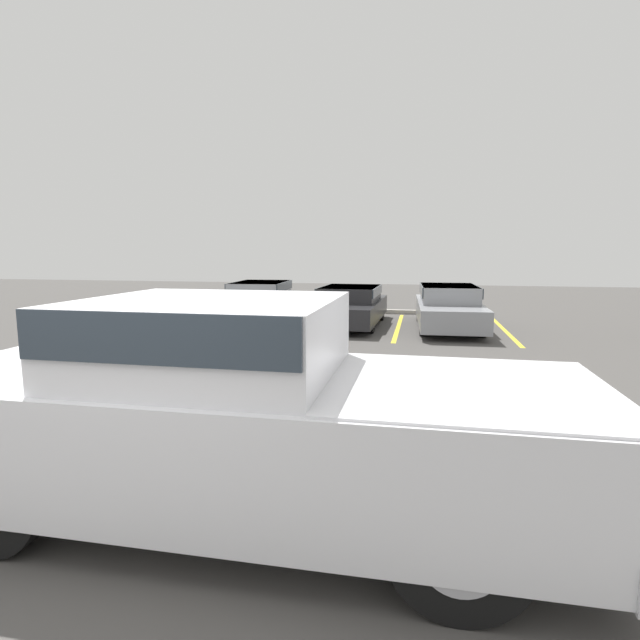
# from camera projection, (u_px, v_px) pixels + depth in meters

# --- Properties ---
(ground_plane) EXTENTS (60.00, 60.00, 0.00)m
(ground_plane) POSITION_uv_depth(u_px,v_px,m) (145.00, 561.00, 3.60)
(ground_plane) COLOR #4C4947
(stall_stripe_a) EXTENTS (0.12, 5.39, 0.01)m
(stall_stripe_a) POSITION_uv_depth(u_px,v_px,m) (210.00, 321.00, 15.76)
(stall_stripe_a) COLOR yellow
(stall_stripe_a) RESTS_ON ground_plane
(stall_stripe_b) EXTENTS (0.12, 5.39, 0.01)m
(stall_stripe_b) POSITION_uv_depth(u_px,v_px,m) (301.00, 324.00, 15.18)
(stall_stripe_b) COLOR yellow
(stall_stripe_b) RESTS_ON ground_plane
(stall_stripe_c) EXTENTS (0.12, 5.39, 0.01)m
(stall_stripe_c) POSITION_uv_depth(u_px,v_px,m) (398.00, 327.00, 14.60)
(stall_stripe_c) COLOR yellow
(stall_stripe_c) RESTS_ON ground_plane
(stall_stripe_d) EXTENTS (0.12, 5.39, 0.01)m
(stall_stripe_d) POSITION_uv_depth(u_px,v_px,m) (504.00, 330.00, 14.02)
(stall_stripe_d) COLOR yellow
(stall_stripe_d) RESTS_ON ground_plane
(pickup_truck) EXTENTS (5.54, 1.99, 1.84)m
(pickup_truck) POSITION_uv_depth(u_px,v_px,m) (248.00, 412.00, 4.07)
(pickup_truck) COLOR silver
(pickup_truck) RESTS_ON ground_plane
(parked_sedan_a) EXTENTS (1.98, 4.49, 1.25)m
(parked_sedan_a) POSITION_uv_depth(u_px,v_px,m) (260.00, 301.00, 15.53)
(parked_sedan_a) COLOR gray
(parked_sedan_a) RESTS_ON ground_plane
(parked_sedan_b) EXTENTS (1.91, 4.49, 1.15)m
(parked_sedan_b) POSITION_uv_depth(u_px,v_px,m) (350.00, 304.00, 14.85)
(parked_sedan_b) COLOR #232326
(parked_sedan_b) RESTS_ON ground_plane
(parked_sedan_c) EXTENTS (1.87, 4.74, 1.23)m
(parked_sedan_c) POSITION_uv_depth(u_px,v_px,m) (448.00, 305.00, 14.22)
(parked_sedan_c) COLOR gray
(parked_sedan_c) RESTS_ON ground_plane
(wheel_stop_curb) EXTENTS (1.81, 0.20, 0.14)m
(wheel_stop_curb) POSITION_uv_depth(u_px,v_px,m) (395.00, 312.00, 17.58)
(wheel_stop_curb) COLOR #B7B2A8
(wheel_stop_curb) RESTS_ON ground_plane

